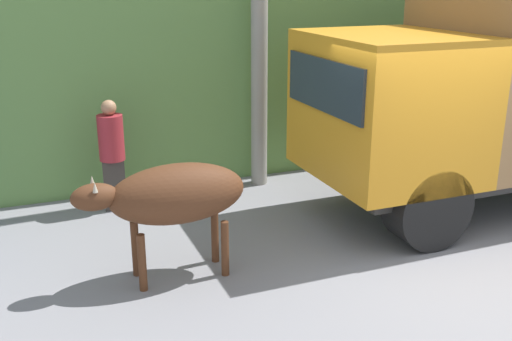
% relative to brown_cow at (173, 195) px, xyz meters
% --- Properties ---
extents(ground_plane, '(60.00, 60.00, 0.00)m').
position_rel_brown_cow_xyz_m(ground_plane, '(3.17, -0.88, -0.98)').
color(ground_plane, gray).
extents(hillside_embankment, '(32.00, 5.06, 3.65)m').
position_rel_brown_cow_xyz_m(hillside_embankment, '(3.17, 5.53, 0.84)').
color(hillside_embankment, '#608C47').
rests_on(hillside_embankment, ground_plane).
extents(building_backdrop, '(6.10, 2.70, 2.96)m').
position_rel_brown_cow_xyz_m(building_backdrop, '(-1.19, 4.54, 0.51)').
color(building_backdrop, '#B2BCAD').
rests_on(building_backdrop, ground_plane).
extents(brown_cow, '(1.90, 0.67, 1.34)m').
position_rel_brown_cow_xyz_m(brown_cow, '(0.00, 0.00, 0.00)').
color(brown_cow, '#512D19').
rests_on(brown_cow, ground_plane).
extents(pedestrian_on_hill, '(0.40, 0.40, 1.63)m').
position_rel_brown_cow_xyz_m(pedestrian_on_hill, '(-0.31, 2.35, -0.10)').
color(pedestrian_on_hill, '#38332D').
rests_on(pedestrian_on_hill, ground_plane).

